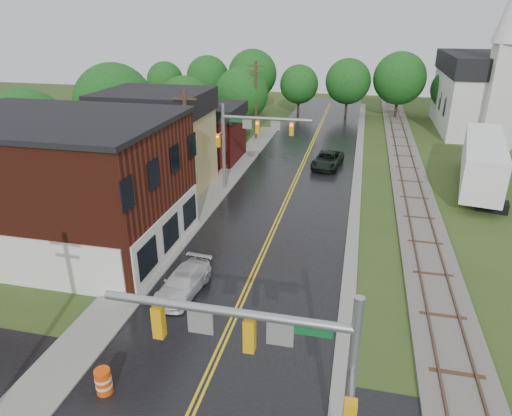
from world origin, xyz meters
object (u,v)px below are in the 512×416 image
(utility_pole_b, at_px, (187,150))
(tree_left_b, at_px, (115,105))
(utility_pole_c, at_px, (256,99))
(tree_left_c, at_px, (186,105))
(tree_left_e, at_px, (243,95))
(suv_dark, at_px, (327,160))
(construction_barrel, at_px, (104,382))
(tree_left_a, at_px, (28,135))
(traffic_signal_near, at_px, (276,355))
(pickup_white, at_px, (184,282))
(traffic_signal_far, at_px, (249,133))
(brick_building, at_px, (60,184))
(semi_trailer, at_px, (483,161))
(church, at_px, (488,85))

(utility_pole_b, bearing_deg, tree_left_b, 138.14)
(utility_pole_c, xyz_separation_m, tree_left_c, (-7.05, -4.10, -0.21))
(tree_left_e, bearing_deg, suv_dark, -44.10)
(construction_barrel, bearing_deg, tree_left_a, 132.10)
(tree_left_a, xyz_separation_m, suv_dark, (22.28, 13.07, -4.38))
(traffic_signal_near, distance_m, pickup_white, 12.25)
(traffic_signal_far, bearing_deg, brick_building, -126.92)
(brick_building, xyz_separation_m, traffic_signal_far, (9.01, 12.00, 0.82))
(utility_pole_c, xyz_separation_m, tree_left_a, (-13.05, -22.10, 0.39))
(construction_barrel, bearing_deg, semi_trailer, 55.62)
(brick_building, bearing_deg, tree_left_e, 83.29)
(utility_pole_b, bearing_deg, brick_building, -129.07)
(utility_pole_c, distance_m, tree_left_c, 8.16)
(church, relative_size, tree_left_b, 2.06)
(utility_pole_b, xyz_separation_m, semi_trailer, (22.31, 10.04, -2.25))
(tree_left_c, relative_size, suv_dark, 1.44)
(church, bearing_deg, semi_trailer, -101.68)
(suv_dark, xyz_separation_m, pickup_white, (-5.64, -23.65, -0.10))
(church, height_order, construction_barrel, church)
(tree_left_e, bearing_deg, pickup_white, -80.73)
(brick_building, bearing_deg, tree_left_c, 93.14)
(tree_left_c, bearing_deg, tree_left_b, -116.56)
(church, height_order, tree_left_b, church)
(traffic_signal_near, relative_size, tree_left_b, 0.76)
(traffic_signal_near, height_order, pickup_white, traffic_signal_near)
(tree_left_a, height_order, suv_dark, tree_left_a)
(tree_left_b, bearing_deg, pickup_white, -54.57)
(church, distance_m, semi_trailer, 22.41)
(utility_pole_b, xyz_separation_m, construction_barrel, (3.13, -18.00, -4.16))
(church, distance_m, tree_left_c, 36.59)
(traffic_signal_near, xyz_separation_m, tree_left_c, (-17.32, 37.90, -0.46))
(utility_pole_c, distance_m, tree_left_a, 25.67)
(traffic_signal_far, relative_size, utility_pole_b, 0.82)
(traffic_signal_near, bearing_deg, tree_left_c, 114.56)
(brick_building, distance_m, traffic_signal_far, 15.03)
(suv_dark, bearing_deg, tree_left_b, -164.11)
(traffic_signal_near, distance_m, semi_trailer, 32.46)
(tree_left_c, bearing_deg, traffic_signal_far, -51.18)
(suv_dark, bearing_deg, tree_left_e, 143.19)
(traffic_signal_far, bearing_deg, construction_barrel, -90.51)
(traffic_signal_near, relative_size, suv_dark, 1.39)
(suv_dark, xyz_separation_m, construction_barrel, (-6.11, -30.97, -0.18))
(church, relative_size, traffic_signal_near, 2.72)
(semi_trailer, bearing_deg, utility_pole_b, -155.77)
(brick_building, xyz_separation_m, traffic_signal_near, (15.96, -13.00, 0.82))
(utility_pole_c, height_order, tree_left_e, utility_pole_c)
(traffic_signal_far, bearing_deg, church, 48.73)
(church, bearing_deg, brick_building, -129.98)
(traffic_signal_far, relative_size, suv_dark, 1.39)
(semi_trailer, bearing_deg, pickup_white, -132.08)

